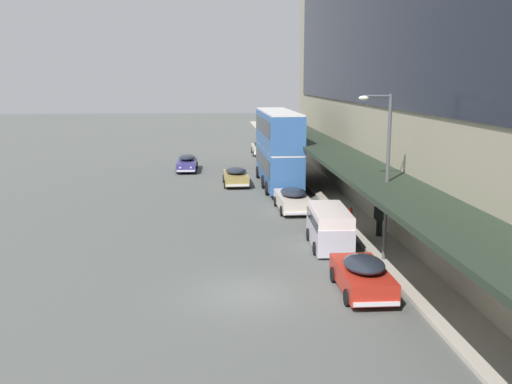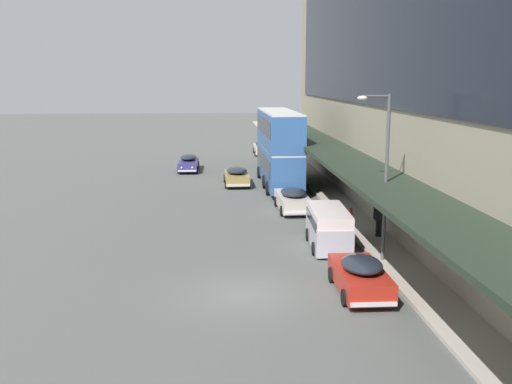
# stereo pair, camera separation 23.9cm
# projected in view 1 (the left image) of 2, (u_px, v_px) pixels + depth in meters

# --- Properties ---
(ground) EXTENTS (240.00, 240.00, 0.00)m
(ground) POSITION_uv_depth(u_px,v_px,m) (249.00, 294.00, 22.22)
(ground) COLOR #525552
(transit_bus_kerbside_front) EXTENTS (2.77, 11.21, 5.84)m
(transit_bus_kerbside_front) POSITION_uv_depth(u_px,v_px,m) (278.00, 146.00, 44.03)
(transit_bus_kerbside_front) COLOR #325D9A
(transit_bus_kerbside_front) RESTS_ON ground
(sedan_oncoming_front) EXTENTS (2.03, 4.39, 1.46)m
(sedan_oncoming_front) POSITION_uv_depth(u_px,v_px,m) (236.00, 176.00, 44.83)
(sedan_oncoming_front) COLOR olive
(sedan_oncoming_front) RESTS_ON ground
(sedan_oncoming_rear) EXTENTS (2.02, 4.75, 1.51)m
(sedan_oncoming_rear) POSITION_uv_depth(u_px,v_px,m) (293.00, 199.00, 36.11)
(sedan_oncoming_rear) COLOR beige
(sedan_oncoming_rear) RESTS_ON ground
(sedan_trailing_near) EXTENTS (1.85, 4.89, 1.47)m
(sedan_trailing_near) POSITION_uv_depth(u_px,v_px,m) (187.00, 163.00, 51.93)
(sedan_trailing_near) COLOR navy
(sedan_trailing_near) RESTS_ON ground
(sedan_trailing_mid) EXTENTS (1.89, 5.01, 1.51)m
(sedan_trailing_mid) POSITION_uv_depth(u_px,v_px,m) (260.00, 148.00, 63.15)
(sedan_trailing_mid) COLOR beige
(sedan_trailing_mid) RESTS_ON ground
(sedan_lead_mid) EXTENTS (1.93, 4.28, 1.51)m
(sedan_lead_mid) POSITION_uv_depth(u_px,v_px,m) (362.00, 275.00, 22.18)
(sedan_lead_mid) COLOR #B12519
(sedan_lead_mid) RESTS_ON ground
(vw_van) EXTENTS (2.04, 4.62, 1.96)m
(vw_van) POSITION_uv_depth(u_px,v_px,m) (329.00, 225.00, 28.32)
(vw_van) COLOR #BAB4C2
(vw_van) RESTS_ON ground
(pedestrian_at_kerb) EXTENTS (0.55, 0.41, 1.86)m
(pedestrian_at_kerb) POSITION_uv_depth(u_px,v_px,m) (380.00, 217.00, 29.65)
(pedestrian_at_kerb) COLOR black
(pedestrian_at_kerb) RESTS_ON sidewalk_kerb
(street_lamp) EXTENTS (1.50, 0.28, 7.46)m
(street_lamp) POSITION_uv_depth(u_px,v_px,m) (384.00, 166.00, 25.21)
(street_lamp) COLOR #4C4C51
(street_lamp) RESTS_ON sidewalk_kerb
(fire_hydrant) EXTENTS (0.20, 0.40, 0.70)m
(fire_hydrant) POSITION_uv_depth(u_px,v_px,m) (351.00, 213.00, 33.47)
(fire_hydrant) COLOR red
(fire_hydrant) RESTS_ON sidewalk_kerb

